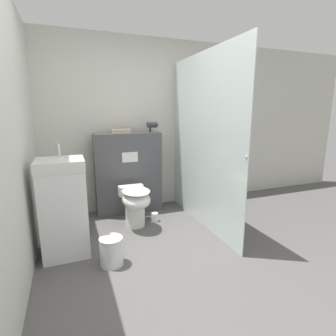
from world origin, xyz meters
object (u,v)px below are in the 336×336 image
at_px(hair_drier, 153,125).
at_px(waste_bin, 111,251).
at_px(toilet, 135,203).
at_px(sink_vanity, 64,208).

height_order(hair_drier, waste_bin, hair_drier).
bearing_deg(toilet, waste_bin, -119.66).
xyz_separation_m(toilet, sink_vanity, (-0.83, -0.37, 0.18)).
distance_m(hair_drier, waste_bin, 1.91).
bearing_deg(hair_drier, waste_bin, -123.17).
xyz_separation_m(toilet, hair_drier, (0.42, 0.54, 0.95)).
distance_m(sink_vanity, waste_bin, 0.66).
bearing_deg(waste_bin, hair_drier, 56.83).
relative_size(sink_vanity, waste_bin, 4.10).
xyz_separation_m(sink_vanity, hair_drier, (1.25, 0.91, 0.76)).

